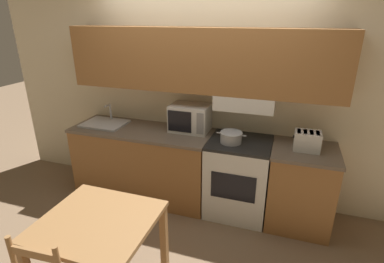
{
  "coord_description": "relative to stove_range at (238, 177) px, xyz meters",
  "views": [
    {
      "loc": [
        0.98,
        -3.35,
        2.2
      ],
      "look_at": [
        0.05,
        -0.57,
        1.05
      ],
      "focal_mm": 28.0,
      "sensor_mm": 36.0,
      "label": 1
    }
  ],
  "objects": [
    {
      "name": "microwave",
      "position": [
        -0.63,
        0.14,
        0.61
      ],
      "size": [
        0.46,
        0.33,
        0.32
      ],
      "color": "silver",
      "rests_on": "lower_counter_main"
    },
    {
      "name": "lower_counter_right_stub",
      "position": [
        0.68,
        -0.0,
        0.0
      ],
      "size": [
        0.67,
        0.65,
        0.9
      ],
      "color": "#936033",
      "rests_on": "ground_plane"
    },
    {
      "name": "lower_counter_main",
      "position": [
        -1.21,
        -0.0,
        0.0
      ],
      "size": [
        1.73,
        0.65,
        0.9
      ],
      "color": "#936033",
      "rests_on": "ground_plane"
    },
    {
      "name": "toaster",
      "position": [
        0.68,
        0.0,
        0.55
      ],
      "size": [
        0.27,
        0.21,
        0.19
      ],
      "color": "silver",
      "rests_on": "lower_counter_right_stub"
    },
    {
      "name": "cooking_pot",
      "position": [
        -0.09,
        -0.06,
        0.51
      ],
      "size": [
        0.32,
        0.24,
        0.12
      ],
      "color": "#B7BABF",
      "rests_on": "stove_range"
    },
    {
      "name": "ground_plane",
      "position": [
        -0.53,
        0.32,
        -0.45
      ],
      "size": [
        16.0,
        16.0,
        0.0
      ],
      "primitive_type": "plane",
      "color": "#7F664C"
    },
    {
      "name": "dining_table",
      "position": [
        -0.8,
        -1.52,
        0.2
      ],
      "size": [
        0.83,
        0.78,
        0.78
      ],
      "color": "#9E7042",
      "rests_on": "ground_plane"
    },
    {
      "name": "wall_back",
      "position": [
        -0.51,
        0.25,
        1.05
      ],
      "size": [
        5.47,
        0.38,
        2.55
      ],
      "color": "beige",
      "rests_on": "ground_plane"
    },
    {
      "name": "stove_range",
      "position": [
        0.0,
        0.0,
        0.0
      ],
      "size": [
        0.68,
        0.64,
        0.9
      ],
      "color": "silver",
      "rests_on": "ground_plane"
    },
    {
      "name": "sink_basin",
      "position": [
        -1.73,
        -0.0,
        0.47
      ],
      "size": [
        0.53,
        0.41,
        0.23
      ],
      "color": "#B7BABF",
      "rests_on": "lower_counter_main"
    }
  ]
}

